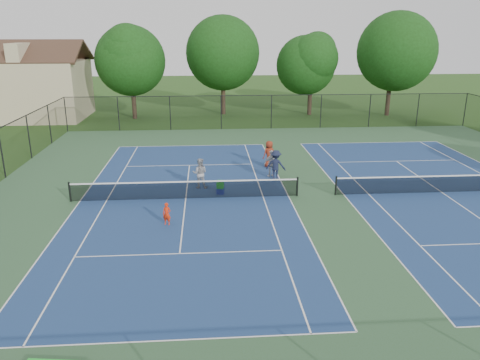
{
  "coord_description": "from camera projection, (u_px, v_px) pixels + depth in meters",
  "views": [
    {
      "loc": [
        -5.81,
        -23.36,
        8.52
      ],
      "look_at": [
        -4.19,
        -1.0,
        1.3
      ],
      "focal_mm": 35.0,
      "sensor_mm": 36.0,
      "label": 1
    }
  ],
  "objects": [
    {
      "name": "bystander_c",
      "position": [
        269.0,
        154.0,
        30.22
      ],
      "size": [
        0.99,
        0.84,
        1.72
      ],
      "primitive_type": "imported",
      "rotation": [
        0.0,
        0.0,
        3.55
      ],
      "color": "maroon",
      "rests_on": "ground"
    },
    {
      "name": "tree_back_c",
      "position": [
        312.0,
        61.0,
        47.59
      ],
      "size": [
        6.0,
        6.0,
        8.4
      ],
      "color": "#2D2116",
      "rests_on": "ground"
    },
    {
      "name": "perimeter_fence",
      "position": [
        318.0,
        167.0,
        24.7
      ],
      "size": [
        36.08,
        36.08,
        3.02
      ],
      "color": "black",
      "rests_on": "ground"
    },
    {
      "name": "ball_hopper",
      "position": [
        220.0,
        185.0,
        25.28
      ],
      "size": [
        0.41,
        0.37,
        0.44
      ],
      "primitive_type": "cube",
      "rotation": [
        0.0,
        0.0,
        -0.36
      ],
      "color": "green",
      "rests_on": "ball_crate"
    },
    {
      "name": "tree_back_a",
      "position": [
        131.0,
        57.0,
        45.23
      ],
      "size": [
        6.8,
        6.8,
        9.15
      ],
      "color": "#2D2116",
      "rests_on": "ground"
    },
    {
      "name": "ball_crate",
      "position": [
        220.0,
        191.0,
        25.4
      ],
      "size": [
        0.45,
        0.38,
        0.32
      ],
      "primitive_type": "cube",
      "rotation": [
        0.0,
        0.0,
        -0.27
      ],
      "color": "#162998",
      "rests_on": "ground"
    },
    {
      "name": "tennis_court_left",
      "position": [
        186.0,
        197.0,
        24.68
      ],
      "size": [
        12.0,
        23.83,
        1.07
      ],
      "color": "navy",
      "rests_on": "ground"
    },
    {
      "name": "bystander_b",
      "position": [
        276.0,
        165.0,
        27.63
      ],
      "size": [
        1.31,
        1.01,
        1.79
      ],
      "primitive_type": "imported",
      "rotation": [
        0.0,
        0.0,
        2.81
      ],
      "color": "#191F38",
      "rests_on": "ground"
    },
    {
      "name": "bystander_a",
      "position": [
        272.0,
        164.0,
        28.18
      ],
      "size": [
        1.03,
        0.62,
        1.65
      ],
      "primitive_type": "imported",
      "rotation": [
        0.0,
        0.0,
        3.38
      ],
      "color": "silver",
      "rests_on": "ground"
    },
    {
      "name": "tree_back_b",
      "position": [
        223.0,
        50.0,
        47.58
      ],
      "size": [
        7.6,
        7.6,
        10.03
      ],
      "color": "#2D2116",
      "rests_on": "ground"
    },
    {
      "name": "ground",
      "position": [
        316.0,
        196.0,
        25.19
      ],
      "size": [
        140.0,
        140.0,
        0.0
      ],
      "primitive_type": "plane",
      "color": "#234716",
      "rests_on": "ground"
    },
    {
      "name": "instructor",
      "position": [
        200.0,
        173.0,
        26.16
      ],
      "size": [
        0.9,
        0.73,
        1.72
      ],
      "primitive_type": "imported",
      "rotation": [
        0.0,
        0.0,
        3.04
      ],
      "color": "#9B9C9E",
      "rests_on": "ground"
    },
    {
      "name": "court_pad",
      "position": [
        316.0,
        195.0,
        25.19
      ],
      "size": [
        36.0,
        36.0,
        0.01
      ],
      "primitive_type": "cube",
      "color": "#325831",
      "rests_on": "ground"
    },
    {
      "name": "clapboard_house",
      "position": [
        32.0,
        87.0,
        46.4
      ],
      "size": [
        10.8,
        8.1,
        7.65
      ],
      "color": "tan",
      "rests_on": "ground"
    },
    {
      "name": "child_player",
      "position": [
        167.0,
        214.0,
        21.27
      ],
      "size": [
        0.44,
        0.35,
        1.05
      ],
      "primitive_type": "imported",
      "rotation": [
        0.0,
        0.0,
        -0.29
      ],
      "color": "red",
      "rests_on": "ground"
    },
    {
      "name": "tree_back_d",
      "position": [
        393.0,
        48.0,
        46.78
      ],
      "size": [
        7.8,
        7.8,
        10.37
      ],
      "color": "#2D2116",
      "rests_on": "ground"
    },
    {
      "name": "tennis_court_right",
      "position": [
        442.0,
        191.0,
        25.64
      ],
      "size": [
        12.0,
        23.83,
        1.07
      ],
      "color": "navy",
      "rests_on": "ground"
    }
  ]
}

